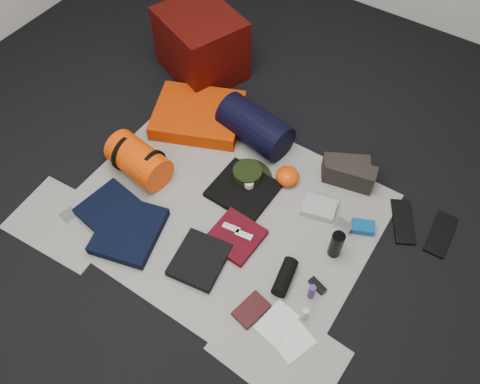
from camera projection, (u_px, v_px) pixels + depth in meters
The scene contains 37 objects.
floor at pixel (225, 212), 2.63m from camera, with size 4.50×4.50×0.02m, color black.
newspaper_mat at pixel (225, 211), 2.62m from camera, with size 1.60×1.30×0.01m, color #B5B1A7.
newspaper_sheet_front_left at pixel (64, 222), 2.58m from camera, with size 0.58×0.40×0.00m, color #B5B1A7.
newspaper_sheet_front_right at pixel (279, 351), 2.18m from camera, with size 0.58×0.40×0.00m, color #B5B1A7.
red_cabinet at pixel (201, 44), 3.12m from camera, with size 0.53×0.44×0.44m, color #450805.
sleeping_pad at pixel (198, 115), 2.97m from camera, with size 0.54×0.44×0.10m, color #D43602.
stuff_sack at pixel (139, 160), 2.69m from camera, with size 0.21×0.21×0.36m, color #F23F04.
sack_strap_left at pixel (126, 153), 2.72m from camera, with size 0.22×0.22×0.03m, color black.
sack_strap_right at pixel (152, 168), 2.66m from camera, with size 0.22×0.22×0.03m, color black.
navy_duffel at pixel (255, 127), 2.82m from camera, with size 0.23×0.23×0.45m, color black.
boonie_brim at pixel (247, 178), 2.74m from camera, with size 0.30×0.30×0.01m, color black.
boonie_crown at pixel (247, 174), 2.71m from camera, with size 0.17×0.17×0.07m, color black.
hiking_boot_left at pixel (346, 167), 2.71m from camera, with size 0.26×0.10×0.13m, color #28231F.
hiking_boot_right at pixel (349, 175), 2.67m from camera, with size 0.29×0.11×0.14m, color #28231F.
flip_flop_left at pixel (403, 221), 2.57m from camera, with size 0.11×0.28×0.02m, color black.
flip_flop_right at pixel (441, 234), 2.53m from camera, with size 0.10×0.28×0.02m, color black.
trousers_navy_a at pixel (109, 208), 2.60m from camera, with size 0.26×0.29×0.05m, color black.
trousers_navy_b at pixel (129, 231), 2.51m from camera, with size 0.32×0.36×0.06m, color black.
trousers_charcoal at pixel (200, 260), 2.42m from camera, with size 0.25×0.28×0.04m, color black.
black_tshirt at pixel (243, 190), 2.68m from camera, with size 0.34×0.32×0.03m, color black.
red_shirt at pixel (236, 237), 2.50m from camera, with size 0.26×0.26×0.03m, color #4C0812.
orange_stuff_sack at pixel (287, 176), 2.70m from camera, with size 0.14×0.14×0.09m, color #F23F04.
first_aid_pouch at pixel (319, 208), 2.60m from camera, with size 0.18×0.14×0.05m, color #9DA59E.
water_bottle at pixel (336, 244), 2.40m from camera, with size 0.07×0.07×0.17m, color black.
speaker at pixel (285, 277), 2.35m from camera, with size 0.08×0.08×0.20m, color black.
compact_camera at pixel (344, 226), 2.54m from camera, with size 0.09×0.06×0.04m, color silver.
cyan_case at pixel (363, 227), 2.53m from camera, with size 0.12×0.08×0.04m, color #0D4C87.
toiletry_purple at pixel (312, 292), 2.29m from camera, with size 0.03×0.03×0.10m, color navy.
toiletry_clear at pixel (305, 314), 2.23m from camera, with size 0.03×0.03×0.09m, color #A3A8A4.
paperback_book at pixel (251, 310), 2.28m from camera, with size 0.11×0.17×0.02m, color black.
map_booklet at pixel (277, 322), 2.25m from camera, with size 0.13×0.20×0.01m, color silver.
map_printout at pixel (294, 342), 2.20m from camera, with size 0.14×0.17×0.01m, color silver.
sunglasses at pixel (317, 286), 2.35m from camera, with size 0.10×0.04×0.02m, color black.
key_cluster at pixel (69, 215), 2.59m from camera, with size 0.08×0.08×0.01m, color silver.
tape_roll at pixel (249, 184), 2.66m from camera, with size 0.05×0.05×0.04m, color silver.
energy_bar_a at pixel (231, 228), 2.51m from camera, with size 0.10×0.04×0.01m, color silver.
energy_bar_b at pixel (244, 235), 2.48m from camera, with size 0.10×0.04×0.01m, color silver.
Camera 1 is at (0.85, -1.13, 2.21)m, focal length 35.00 mm.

